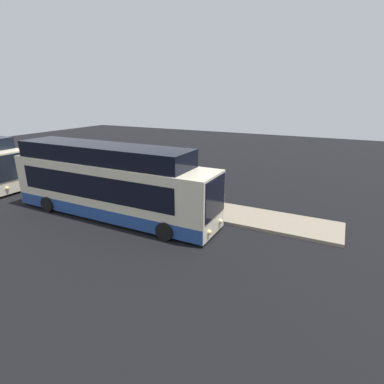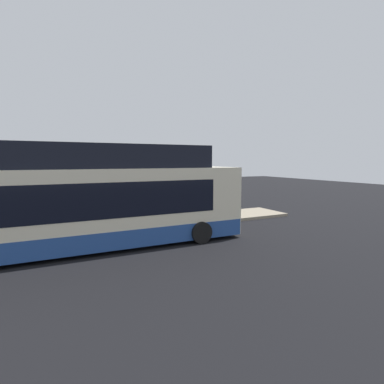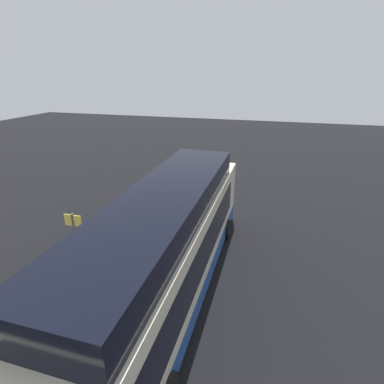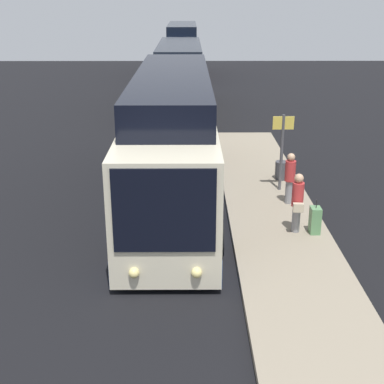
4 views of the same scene
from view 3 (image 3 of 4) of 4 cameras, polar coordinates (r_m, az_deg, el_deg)
The scene contains 8 objects.
ground at distance 12.93m, azimuth -1.39°, elevation -12.85°, with size 80.00×80.00×0.00m, color black.
platform at distance 13.92m, azimuth -13.34°, elevation -10.33°, with size 20.00×2.73×0.16m.
bus_lead at distance 10.32m, azimuth -4.23°, elevation -10.76°, with size 12.63×2.81×4.04m.
passenger_boarding at distance 14.58m, azimuth -12.76°, elevation -4.17°, with size 0.51×0.34×1.69m.
passenger_waiting at distance 13.06m, azimuth -17.94°, elevation -8.17°, with size 0.40×0.40×1.63m.
suitcase at distance 15.12m, azimuth -14.15°, elevation -5.67°, with size 0.37×0.28×0.99m.
sign_post at distance 11.82m, azimuth -21.25°, elevation -8.06°, with size 0.10×0.69×2.56m.
trash_bin at distance 11.95m, azimuth -24.35°, elevation -15.55°, with size 0.44×0.44×0.65m.
Camera 3 is at (-10.12, -3.19, 7.39)m, focal length 28.00 mm.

